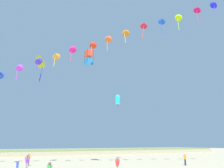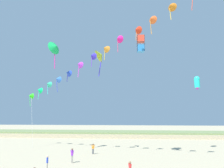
{
  "view_description": "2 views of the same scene",
  "coord_description": "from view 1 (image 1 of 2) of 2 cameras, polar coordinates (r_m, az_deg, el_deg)",
  "views": [
    {
      "loc": [
        -11.65,
        -15.0,
        2.95
      ],
      "look_at": [
        1.32,
        8.57,
        9.68
      ],
      "focal_mm": 38.0,
      "sensor_mm": 36.0,
      "label": 1
    },
    {
      "loc": [
        1.15,
        -15.82,
        5.73
      ],
      "look_at": [
        -1.42,
        8.63,
        8.96
      ],
      "focal_mm": 38.0,
      "sensor_mm": 36.0,
      "label": 2
    }
  ],
  "objects": [
    {
      "name": "dune_ridge",
      "position": [
        65.13,
        -19.21,
        -15.3
      ],
      "size": [
        120.0,
        12.32,
        1.38
      ],
      "color": "tan",
      "rests_on": "ground"
    },
    {
      "name": "kite_banner_string",
      "position": [
        35.2,
        -9.31,
        8.17
      ],
      "size": [
        36.76,
        23.08,
        23.54
      ],
      "color": "#23E715"
    },
    {
      "name": "large_kite_high_solo",
      "position": [
        37.94,
        -16.5,
        5.14
      ],
      "size": [
        2.21,
        2.51,
        4.42
      ],
      "color": "#BCCE19"
    },
    {
      "name": "person_near_left",
      "position": [
        28.51,
        -19.75,
        -17.2
      ],
      "size": [
        0.53,
        0.43,
        1.72
      ],
      "color": "gray",
      "rests_on": "ground"
    },
    {
      "name": "large_kite_mid_trail",
      "position": [
        45.79,
        1.37,
        -3.89
      ],
      "size": [
        1.28,
        1.27,
        2.3
      ],
      "color": "#21E2CA"
    },
    {
      "name": "person_mid_center",
      "position": [
        35.33,
        -19.43,
        -16.65
      ],
      "size": [
        0.54,
        0.21,
        1.53
      ],
      "color": "#474C56",
      "rests_on": "ground"
    },
    {
      "name": "large_kite_low_lead",
      "position": [
        36.94,
        -5.63,
        6.28
      ],
      "size": [
        1.09,
        1.09,
        2.37
      ],
      "color": "#297AC6"
    },
    {
      "name": "person_far_center",
      "position": [
        24.25,
        1.32,
        -18.73
      ],
      "size": [
        0.34,
        0.56,
        1.68
      ],
      "color": "gray",
      "rests_on": "ground"
    },
    {
      "name": "person_near_right",
      "position": [
        24.28,
        -21.84,
        -18.0
      ],
      "size": [
        0.21,
        0.53,
        1.52
      ],
      "color": "gray",
      "rests_on": "ground"
    },
    {
      "name": "person_far_right",
      "position": [
        35.5,
        17.15,
        -16.72
      ],
      "size": [
        0.57,
        0.22,
        1.61
      ],
      "color": "#282D4C",
      "rests_on": "ground"
    }
  ]
}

